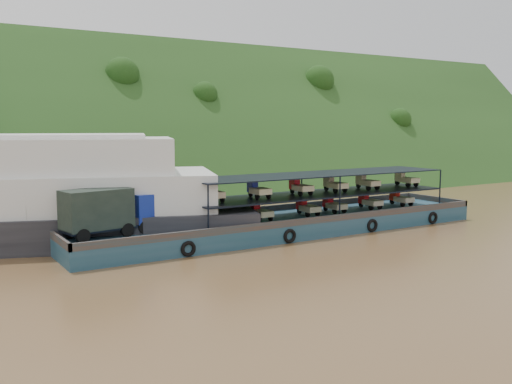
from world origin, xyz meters
TOP-DOWN VIEW (x-y plane):
  - ground at (0.00, 0.00)m, footprint 160.00×160.00m
  - hillside at (0.00, 36.00)m, footprint 140.00×39.60m
  - cargo_barge at (-1.22, 1.50)m, footprint 35.00×7.18m

SIDE VIEW (x-z plane):
  - ground at x=0.00m, z-range 0.00..0.00m
  - hillside at x=0.00m, z-range -19.80..19.80m
  - cargo_barge at x=-1.22m, z-range -1.18..3.36m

